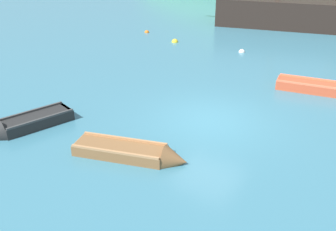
{
  "coord_description": "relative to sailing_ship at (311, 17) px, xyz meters",
  "views": [
    {
      "loc": [
        5.6,
        -11.57,
        6.31
      ],
      "look_at": [
        -1.32,
        -0.76,
        0.16
      ],
      "focal_mm": 42.2,
      "sensor_mm": 36.0,
      "label": 1
    }
  ],
  "objects": [
    {
      "name": "rowboat_outer_left",
      "position": [
        0.12,
        -20.15,
        -0.64
      ],
      "size": [
        3.61,
        1.87,
        0.88
      ],
      "rotation": [
        0.0,
        0.0,
        0.29
      ],
      "color": "brown",
      "rests_on": "ground"
    },
    {
      "name": "buoy_yellow",
      "position": [
        -5.85,
        -8.24,
        -0.75
      ],
      "size": [
        0.39,
        0.39,
        0.39
      ],
      "primitive_type": "sphere",
      "color": "yellow",
      "rests_on": "ground"
    },
    {
      "name": "rowboat_portside",
      "position": [
        -4.23,
        -20.69,
        -0.62
      ],
      "size": [
        1.76,
        3.18,
        0.89
      ],
      "rotation": [
        0.0,
        0.0,
        4.42
      ],
      "color": "black",
      "rests_on": "ground"
    },
    {
      "name": "buoy_white",
      "position": [
        -1.59,
        -8.05,
        -0.75
      ],
      "size": [
        0.34,
        0.34,
        0.34
      ],
      "primitive_type": "sphere",
      "color": "white",
      "rests_on": "ground"
    },
    {
      "name": "buoy_orange",
      "position": [
        -8.67,
        -7.2,
        -0.75
      ],
      "size": [
        0.3,
        0.3,
        0.3
      ],
      "primitive_type": "sphere",
      "color": "orange",
      "rests_on": "ground"
    },
    {
      "name": "sailing_ship",
      "position": [
        0.0,
        0.0,
        0.0
      ],
      "size": [
        14.95,
        6.36,
        13.65
      ],
      "rotation": [
        0.0,
        0.0,
        3.39
      ],
      "color": "black",
      "rests_on": "ground"
    },
    {
      "name": "ground_plane",
      "position": [
        0.85,
        -16.66,
        -0.75
      ],
      "size": [
        120.0,
        120.0,
        0.0
      ],
      "primitive_type": "plane",
      "color": "teal"
    },
    {
      "name": "rowboat_near_dock",
      "position": [
        3.49,
        -11.77,
        -0.61
      ],
      "size": [
        3.38,
        1.42,
        0.87
      ],
      "rotation": [
        0.0,
        0.0,
        0.16
      ],
      "color": "#C64C2D",
      "rests_on": "ground"
    }
  ]
}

